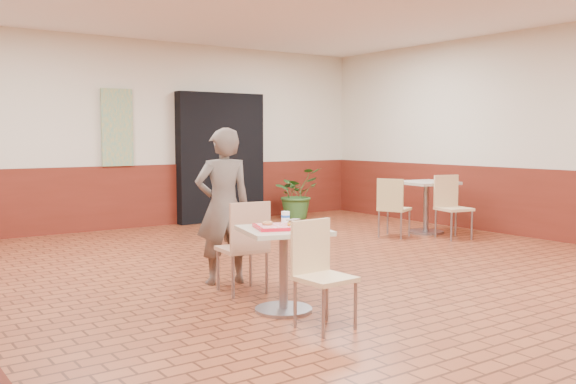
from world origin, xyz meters
TOP-DOWN VIEW (x-y plane):
  - room_shell at (0.00, 0.00)m, footprint 8.01×10.01m
  - wainscot_band at (0.00, 0.00)m, footprint 8.00×10.00m
  - corridor_doorway at (1.20, 4.88)m, footprint 1.60×0.22m
  - promo_poster at (-0.60, 4.94)m, footprint 0.50×0.03m
  - main_table at (-1.20, -0.44)m, footprint 0.67×0.67m
  - chair_main_front at (-1.22, -0.96)m, footprint 0.40×0.40m
  - chair_main_back at (-1.14, 0.26)m, footprint 0.44×0.44m
  - customer at (-1.10, 0.75)m, footprint 0.63×0.48m
  - serving_tray at (-1.20, -0.44)m, footprint 0.46×0.36m
  - ring_donut at (-1.30, -0.36)m, footprint 0.12×0.12m
  - long_john_donut at (-1.13, -0.48)m, footprint 0.16×0.12m
  - paper_cup at (-1.08, -0.31)m, footprint 0.07×0.07m
  - second_table at (3.08, 1.91)m, footprint 0.74×0.74m
  - chair_second_left at (2.34, 1.88)m, footprint 0.52×0.52m
  - chair_second_front at (3.00, 1.37)m, footprint 0.49×0.49m
  - potted_plant at (2.46, 4.40)m, footprint 0.93×0.84m

SIDE VIEW (x-z plane):
  - potted_plant at x=2.46m, z-range 0.00..0.90m
  - chair_main_front at x=-1.22m, z-range 0.05..0.87m
  - main_table at x=-1.20m, z-range 0.12..0.83m
  - chair_second_left at x=2.34m, z-range 0.05..0.91m
  - chair_main_back at x=-1.14m, z-range 0.05..0.92m
  - wainscot_band at x=0.00m, z-range 0.00..1.00m
  - chair_second_front at x=3.00m, z-range 0.05..0.96m
  - second_table at x=3.08m, z-range 0.14..0.92m
  - serving_tray at x=-1.20m, z-range 0.70..0.73m
  - ring_donut at x=-1.30m, z-range 0.73..0.76m
  - long_john_donut at x=-1.13m, z-range 0.73..0.78m
  - customer at x=-1.10m, z-range 0.00..1.55m
  - paper_cup at x=-1.08m, z-range 0.73..0.82m
  - corridor_doorway at x=1.20m, z-range 0.00..2.20m
  - room_shell at x=0.00m, z-range 0.00..3.00m
  - promo_poster at x=-0.60m, z-range 1.00..2.20m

